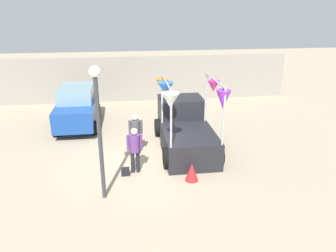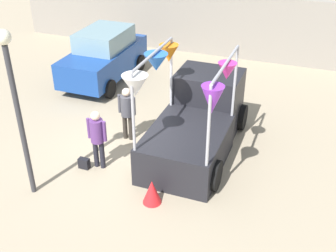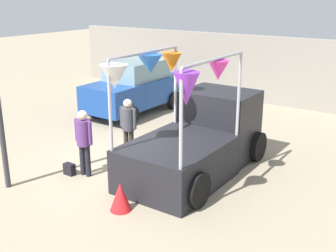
# 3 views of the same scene
# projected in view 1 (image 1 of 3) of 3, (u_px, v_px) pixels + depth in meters

# --- Properties ---
(ground_plane) EXTENTS (60.00, 60.00, 0.00)m
(ground_plane) POSITION_uv_depth(u_px,v_px,m) (149.00, 159.00, 12.28)
(ground_plane) COLOR gray
(vendor_truck) EXTENTS (2.43, 4.18, 2.97)m
(vendor_truck) POSITION_uv_depth(u_px,v_px,m) (184.00, 127.00, 13.04)
(vendor_truck) COLOR black
(vendor_truck) RESTS_ON ground
(parked_car) EXTENTS (1.88, 4.00, 1.88)m
(parked_car) POSITION_uv_depth(u_px,v_px,m) (77.00, 106.00, 15.35)
(parked_car) COLOR navy
(parked_car) RESTS_ON ground
(person_customer) EXTENTS (0.53, 0.34, 1.62)m
(person_customer) POSITION_uv_depth(u_px,v_px,m) (135.00, 146.00, 11.00)
(person_customer) COLOR black
(person_customer) RESTS_ON ground
(person_vendor) EXTENTS (0.53, 0.34, 1.59)m
(person_vendor) POSITION_uv_depth(u_px,v_px,m) (136.00, 130.00, 12.42)
(person_vendor) COLOR #2D2823
(person_vendor) RESTS_ON ground
(handbag) EXTENTS (0.28, 0.16, 0.28)m
(handbag) POSITION_uv_depth(u_px,v_px,m) (125.00, 172.00, 11.06)
(handbag) COLOR black
(handbag) RESTS_ON ground
(street_lamp) EXTENTS (0.32, 0.32, 3.96)m
(street_lamp) POSITION_uv_depth(u_px,v_px,m) (98.00, 116.00, 8.96)
(street_lamp) COLOR #333338
(street_lamp) RESTS_ON ground
(brick_boundary_wall) EXTENTS (18.00, 0.36, 2.60)m
(brick_boundary_wall) POSITION_uv_depth(u_px,v_px,m) (137.00, 79.00, 19.35)
(brick_boundary_wall) COLOR gray
(brick_boundary_wall) RESTS_ON ground
(folded_kite_bundle_crimson) EXTENTS (0.58, 0.58, 0.60)m
(folded_kite_bundle_crimson) POSITION_uv_depth(u_px,v_px,m) (192.00, 172.00, 10.70)
(folded_kite_bundle_crimson) COLOR red
(folded_kite_bundle_crimson) RESTS_ON ground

